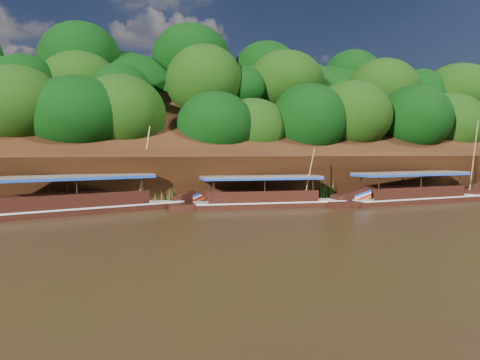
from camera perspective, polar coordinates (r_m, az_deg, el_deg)
name	(u,v)px	position (r m, az deg, el deg)	size (l,w,h in m)	color
ground	(305,221)	(27.97, 7.88, -5.02)	(160.00, 160.00, 0.00)	black
riverbank	(213,172)	(49.25, -3.33, 0.92)	(120.00, 30.06, 19.40)	black
boat_0	(426,195)	(40.85, 21.74, -1.74)	(15.37, 3.98, 7.07)	black
boat_1	(279,200)	(34.92, 4.81, -2.42)	(13.49, 3.11, 4.78)	black
boat_2	(98,204)	(33.15, -16.94, -2.79)	(16.07, 7.16, 6.42)	black
reeds	(202,194)	(35.54, -4.67, -1.72)	(48.50, 2.36, 2.07)	#1E6C1B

